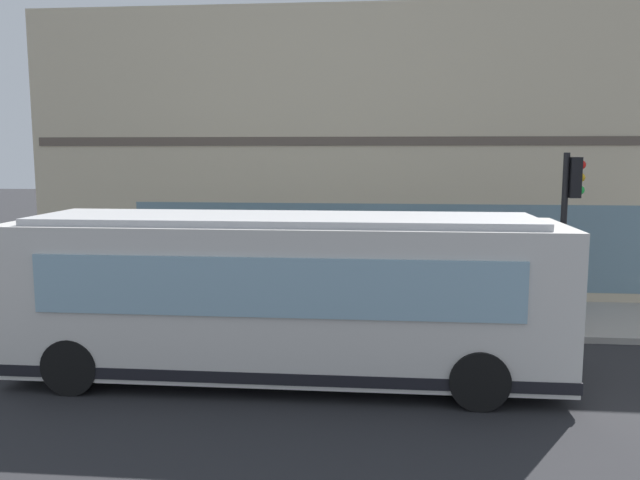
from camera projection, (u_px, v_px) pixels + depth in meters
ground at (380, 377)px, 12.15m from camera, size 120.00×120.00×0.00m
sidewalk_curb at (380, 316)px, 16.45m from camera, size 3.55×40.00×0.15m
building_corner at (382, 156)px, 22.39m from camera, size 9.66×20.06×8.21m
city_bus_nearside at (284, 297)px, 11.90m from camera, size 2.64×10.05×3.07m
traffic_light_near_corner at (570, 208)px, 14.42m from camera, size 0.32×0.49×4.05m
fire_hydrant at (305, 303)px, 15.96m from camera, size 0.35×0.35×0.74m
pedestrian_near_hydrant at (158, 277)px, 16.52m from camera, size 0.32×0.32×1.56m
pedestrian_walking_along_curb at (394, 283)px, 15.67m from camera, size 0.32×0.32×1.59m
pedestrian_by_light_pole at (348, 270)px, 17.09m from camera, size 0.32×0.32×1.70m
pedestrian_near_building_entrance at (212, 273)px, 16.66m from camera, size 0.32×0.32×1.69m
newspaper_vending_box at (543, 299)px, 15.96m from camera, size 0.44×0.42×0.90m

